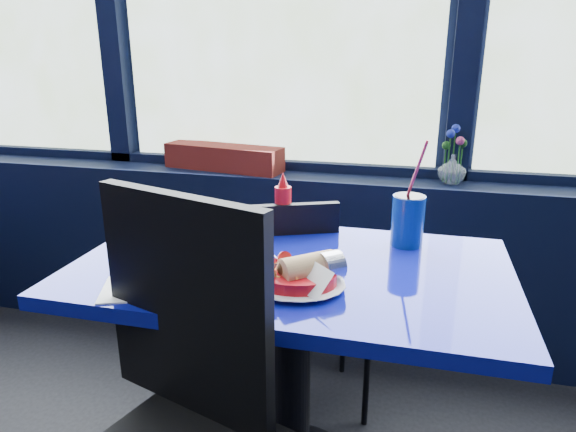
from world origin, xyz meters
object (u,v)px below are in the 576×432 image
object	(u,v)px
planter_box	(224,157)
ketchup_bottle	(283,206)
chair_near_front	(183,418)
near_table	(290,322)
food_basket	(294,275)
chair_near_back	(302,295)
flower_vase	(452,166)
soda_cup	(408,219)

from	to	relation	value
planter_box	ketchup_bottle	world-z (taller)	ketchup_bottle
chair_near_front	near_table	bearing A→B (deg)	95.02
food_basket	near_table	bearing A→B (deg)	91.99
chair_near_back	planter_box	size ratio (longest dim) A/B	1.55
planter_box	flower_vase	xyz separation A→B (m)	(0.99, -0.01, 0.02)
chair_near_back	planter_box	world-z (taller)	planter_box
chair_near_front	planter_box	xyz separation A→B (m)	(-0.42, 1.35, 0.26)
planter_box	near_table	bearing A→B (deg)	-49.16
chair_near_back	planter_box	xyz separation A→B (m)	(-0.49, 0.54, 0.37)
near_table	food_basket	bearing A→B (deg)	-72.24
ketchup_bottle	chair_near_front	bearing A→B (deg)	-91.71
soda_cup	flower_vase	bearing A→B (deg)	75.94
near_table	flower_vase	size ratio (longest dim) A/B	5.06
chair_near_front	ketchup_bottle	bearing A→B (deg)	106.04
planter_box	food_basket	bearing A→B (deg)	-50.81
flower_vase	ketchup_bottle	size ratio (longest dim) A/B	1.17
near_table	planter_box	size ratio (longest dim) A/B	2.18
chair_near_back	food_basket	bearing A→B (deg)	77.15
flower_vase	food_basket	xyz separation A→B (m)	(-0.42, -0.99, -0.09)
near_table	soda_cup	xyz separation A→B (m)	(0.31, 0.23, 0.26)
near_table	planter_box	bearing A→B (deg)	121.30
planter_box	soda_cup	bearing A→B (deg)	-27.64
near_table	ketchup_bottle	distance (m)	0.38
chair_near_front	chair_near_back	xyz separation A→B (m)	(0.07, 0.81, -0.11)
flower_vase	planter_box	bearing A→B (deg)	179.37
near_table	ketchup_bottle	world-z (taller)	ketchup_bottle
chair_near_front	chair_near_back	world-z (taller)	chair_near_front
planter_box	food_basket	distance (m)	1.15
near_table	chair_near_front	distance (m)	0.50
food_basket	planter_box	bearing A→B (deg)	103.87
food_basket	soda_cup	bearing A→B (deg)	38.58
near_table	planter_box	xyz separation A→B (m)	(-0.53, 0.87, 0.29)
food_basket	ketchup_bottle	size ratio (longest dim) A/B	1.38
planter_box	flower_vase	size ratio (longest dim) A/B	2.32
ketchup_bottle	soda_cup	world-z (taller)	soda_cup
chair_near_back	soda_cup	size ratio (longest dim) A/B	2.59
near_table	chair_near_front	bearing A→B (deg)	-102.73
chair_near_back	near_table	bearing A→B (deg)	73.90
planter_box	ketchup_bottle	xyz separation A→B (m)	(0.44, -0.62, -0.02)
food_basket	ketchup_bottle	xyz separation A→B (m)	(-0.13, 0.39, 0.06)
chair_near_front	chair_near_back	bearing A→B (deg)	102.88
food_basket	soda_cup	world-z (taller)	soda_cup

